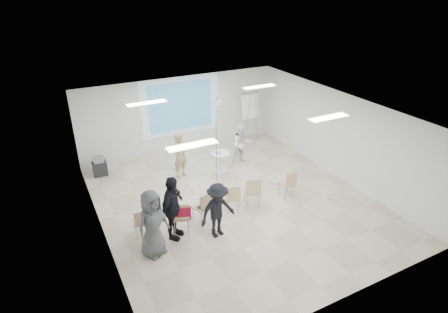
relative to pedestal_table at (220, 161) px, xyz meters
name	(u,v)px	position (x,y,z in m)	size (l,w,h in m)	color
floor	(236,203)	(-0.46, -1.98, -0.49)	(8.00, 9.00, 0.10)	beige
ceiling	(237,110)	(-0.46, -1.98, 2.61)	(8.00, 9.00, 0.10)	white
wall_back	(180,114)	(-0.46, 2.57, 1.06)	(8.00, 0.10, 3.00)	silver
wall_left	(96,192)	(-4.51, -1.98, 1.06)	(0.10, 9.00, 3.00)	silver
wall_right	(340,135)	(3.59, -1.98, 1.06)	(0.10, 9.00, 3.00)	silver
projection_halo	(180,106)	(-0.46, 2.50, 1.41)	(3.20, 0.01, 2.30)	silver
projection_image	(181,106)	(-0.46, 2.49, 1.41)	(2.60, 0.01, 1.90)	teal
pedestal_table	(220,161)	(0.00, 0.00, 0.00)	(0.66, 0.66, 0.80)	silver
player_left	(180,152)	(-1.34, 0.39, 0.49)	(0.68, 0.46, 1.87)	tan
player_right	(241,142)	(1.07, 0.35, 0.40)	(0.82, 0.65, 1.70)	white
controller_left	(182,141)	(-1.16, 0.64, 0.79)	(0.04, 0.12, 0.04)	white
controller_right	(234,133)	(0.89, 0.60, 0.70)	(0.04, 0.12, 0.04)	silver
chair_far_left	(141,221)	(-3.55, -2.29, 0.05)	(0.40, 0.43, 0.84)	tan
chair_left_mid	(181,215)	(-2.54, -2.67, 0.14)	(0.60, 0.62, 0.98)	tan
chair_left_inner	(203,205)	(-1.79, -2.48, 0.12)	(0.58, 0.60, 0.96)	tan
chair_center	(232,196)	(-0.82, -2.40, 0.10)	(0.54, 0.56, 0.92)	tan
chair_right_inner	(253,190)	(-0.13, -2.43, 0.14)	(0.59, 0.61, 0.98)	tan
chair_right_far	(289,183)	(1.14, -2.51, 0.10)	(0.46, 0.49, 0.92)	tan
red_jacket	(184,213)	(-2.52, -2.81, 0.28)	(0.40, 0.09, 0.38)	maroon
laptop	(201,205)	(-1.82, -2.38, 0.07)	(0.35, 0.26, 0.03)	black
audience_left	(172,204)	(-2.79, -2.73, 0.61)	(1.23, 0.74, 2.11)	black
audience_mid	(218,207)	(-1.70, -3.20, 0.46)	(1.17, 0.64, 1.81)	black
audience_outer	(152,220)	(-3.46, -3.13, 0.58)	(1.00, 0.66, 2.05)	#56565B
flipchart_easel	(250,106)	(2.37, 1.96, 1.14)	(0.93, 0.70, 2.16)	gray
av_cart	(100,167)	(-3.88, 1.79, -0.11)	(0.49, 0.40, 0.72)	black
ceiling_projector	(217,107)	(-0.36, -0.49, 2.24)	(0.30, 0.25, 3.00)	white
fluor_panel_nw	(147,103)	(-2.46, 0.02, 2.53)	(1.20, 0.30, 0.02)	white
fluor_panel_ne	(259,87)	(1.54, 0.02, 2.53)	(1.20, 0.30, 0.02)	white
fluor_panel_sw	(192,145)	(-2.46, -3.48, 2.53)	(1.20, 0.30, 0.02)	white
fluor_panel_se	(329,117)	(1.54, -3.48, 2.53)	(1.20, 0.30, 0.02)	white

